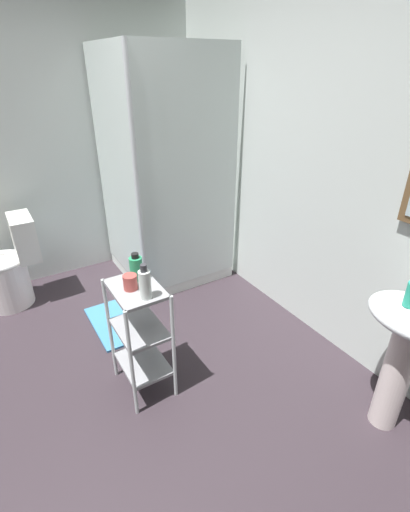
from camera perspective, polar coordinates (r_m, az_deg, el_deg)
name	(u,v)px	position (r m, az deg, el deg)	size (l,w,h in m)	color
ground_plane	(76,420)	(2.49, -19.34, -22.79)	(4.20, 4.20, 0.02)	#352B32
wall_back	(329,165)	(2.63, 18.65, 13.19)	(4.20, 0.14, 2.50)	silver
shower_stall	(163,231)	(3.45, -6.47, 3.79)	(0.92, 0.92, 2.00)	white
pedestal_sink	(406,343)	(2.19, 28.70, -11.70)	(0.46, 0.37, 0.81)	white
toilet	(11,270)	(3.48, -27.86, -1.93)	(0.37, 0.49, 0.76)	white
storage_cart	(140,331)	(2.27, -10.03, -11.31)	(0.38, 0.28, 0.74)	silver
body_wash_bottle_green	(136,268)	(2.13, -10.61, -1.83)	(0.07, 0.07, 0.17)	#2C9963
lotion_bottle_white	(145,284)	(1.95, -9.29, -4.24)	(0.06, 0.06, 0.20)	white
rinse_cup	(130,282)	(2.07, -11.49, -3.99)	(0.08, 0.08, 0.09)	#B24742
bath_mat	(119,321)	(3.09, -13.12, -9.79)	(0.60, 0.40, 0.02)	teal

